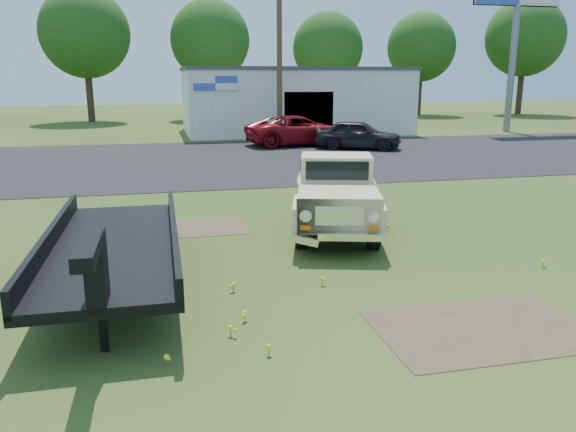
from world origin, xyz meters
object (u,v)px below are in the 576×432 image
(red_pickup, at_px, (298,131))
(dark_sedan, at_px, (358,135))
(flatbed_trailer, at_px, (114,239))
(vintage_pickup_truck, at_px, (336,193))

(red_pickup, distance_m, dark_sedan, 3.41)
(flatbed_trailer, xyz_separation_m, dark_sedan, (10.64, 17.21, -0.13))
(flatbed_trailer, relative_size, dark_sedan, 1.48)
(vintage_pickup_truck, distance_m, dark_sedan, 15.59)
(vintage_pickup_truck, height_order, dark_sedan, vintage_pickup_truck)
(red_pickup, bearing_deg, dark_sedan, -140.57)
(flatbed_trailer, bearing_deg, dark_sedan, 58.70)
(vintage_pickup_truck, bearing_deg, dark_sedan, 83.87)
(vintage_pickup_truck, height_order, red_pickup, vintage_pickup_truck)
(vintage_pickup_truck, height_order, flatbed_trailer, vintage_pickup_truck)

